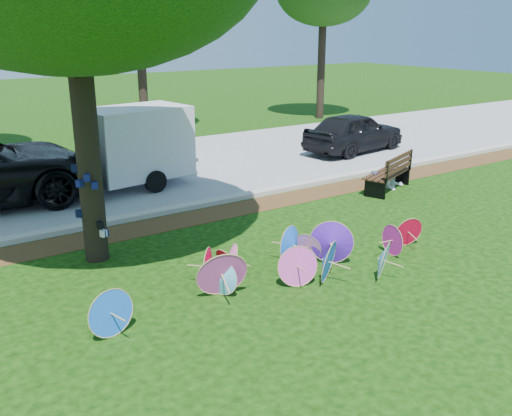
{
  "coord_description": "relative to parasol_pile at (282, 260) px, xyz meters",
  "views": [
    {
      "loc": [
        -5.36,
        -6.71,
        4.27
      ],
      "look_at": [
        0.5,
        2.0,
        0.9
      ],
      "focal_mm": 40.0,
      "sensor_mm": 36.0,
      "label": 1
    }
  ],
  "objects": [
    {
      "name": "ground",
      "position": [
        -0.14,
        -0.65,
        -0.37
      ],
      "size": [
        90.0,
        90.0,
        0.0
      ],
      "primitive_type": "plane",
      "color": "black",
      "rests_on": "ground"
    },
    {
      "name": "person_left",
      "position": [
        5.39,
        3.09,
        0.19
      ],
      "size": [
        0.45,
        0.33,
        1.11
      ],
      "primitive_type": "imported",
      "rotation": [
        0.0,
        0.0,
        0.18
      ],
      "color": "#363B4A",
      "rests_on": "ground"
    },
    {
      "name": "cargo_trailer",
      "position": [
        0.35,
        7.16,
        0.87
      ],
      "size": [
        2.89,
        2.05,
        2.48
      ],
      "primitive_type": "cube",
      "rotation": [
        0.0,
        0.0,
        0.13
      ],
      "color": "silver",
      "rests_on": "ground"
    },
    {
      "name": "curb",
      "position": [
        -0.14,
        4.55,
        -0.31
      ],
      "size": [
        90.0,
        0.3,
        0.12
      ],
      "primitive_type": "cube",
      "color": "#B7B5AD",
      "rests_on": "ground"
    },
    {
      "name": "street",
      "position": [
        -0.14,
        8.7,
        -0.36
      ],
      "size": [
        90.0,
        8.0,
        0.01
      ],
      "primitive_type": "cube",
      "color": "gray",
      "rests_on": "ground"
    },
    {
      "name": "mulch_strip",
      "position": [
        -0.14,
        3.85,
        -0.36
      ],
      "size": [
        90.0,
        1.0,
        0.01
      ],
      "primitive_type": "cube",
      "color": "#472D16",
      "rests_on": "ground"
    },
    {
      "name": "dark_pickup",
      "position": [
        8.45,
        7.19,
        0.33
      ],
      "size": [
        4.27,
        2.19,
        1.39
      ],
      "primitive_type": "imported",
      "rotation": [
        0.0,
        0.0,
        1.71
      ],
      "color": "black",
      "rests_on": "ground"
    },
    {
      "name": "parasol_pile",
      "position": [
        0.0,
        0.0,
        0.0
      ],
      "size": [
        6.94,
        2.11,
        0.88
      ],
      "color": "#5CB7F5",
      "rests_on": "ground"
    },
    {
      "name": "person_right",
      "position": [
        6.09,
        3.09,
        0.27
      ],
      "size": [
        0.7,
        0.6,
        1.28
      ],
      "primitive_type": "imported",
      "rotation": [
        0.0,
        0.0,
        -0.19
      ],
      "color": "silver",
      "rests_on": "ground"
    },
    {
      "name": "park_bench",
      "position": [
        5.74,
        3.04,
        0.13
      ],
      "size": [
        2.03,
        1.37,
        0.99
      ],
      "primitive_type": null,
      "rotation": [
        0.0,
        0.0,
        0.37
      ],
      "color": "black",
      "rests_on": "ground"
    }
  ]
}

